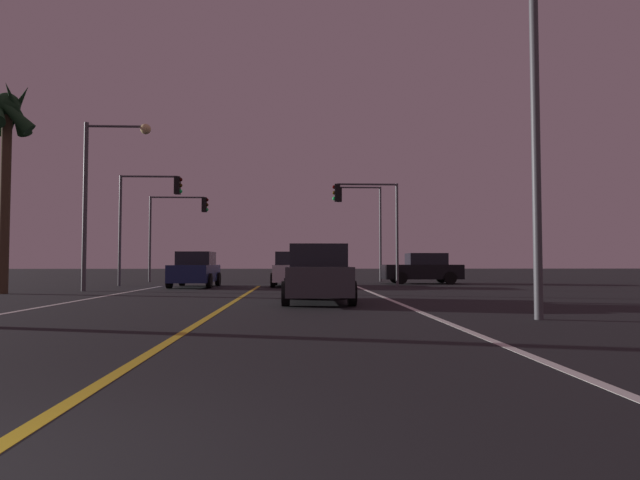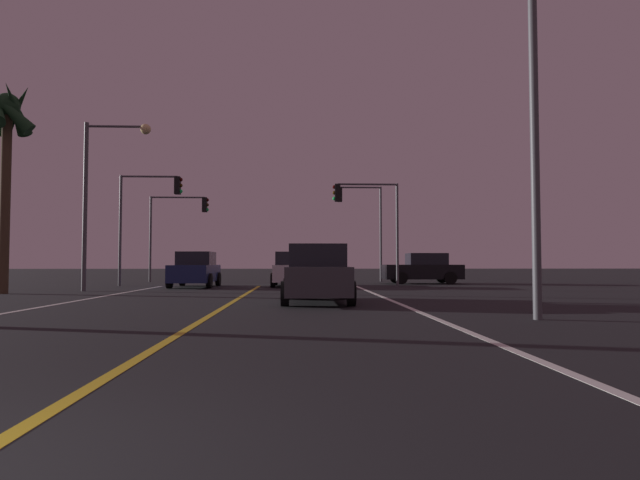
{
  "view_description": "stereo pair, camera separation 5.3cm",
  "coord_description": "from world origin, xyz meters",
  "px_view_note": "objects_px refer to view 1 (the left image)",
  "views": [
    {
      "loc": [
        1.9,
        -2.48,
        1.18
      ],
      "look_at": [
        2.93,
        21.34,
        2.19
      ],
      "focal_mm": 29.79,
      "sensor_mm": 36.0,
      "label": 1
    },
    {
      "loc": [
        1.96,
        -2.48,
        1.18
      ],
      "look_at": [
        2.93,
        21.34,
        2.19
      ],
      "focal_mm": 29.79,
      "sensor_mm": 36.0,
      "label": 2
    }
  ],
  "objects_px": {
    "car_lead_same_lane": "(317,275)",
    "traffic_light_near_right": "(366,209)",
    "car_crossing_side": "(423,269)",
    "traffic_light_far_right": "(360,212)",
    "traffic_light_near_left": "(150,204)",
    "street_lamp_left_mid": "(103,181)",
    "traffic_light_far_left": "(179,218)",
    "palm_tree_left_mid": "(7,125)",
    "street_lamp_right_near": "(507,94)",
    "car_oncoming": "(195,270)",
    "car_ahead_far": "(292,270)"
  },
  "relations": [
    {
      "from": "traffic_light_near_left",
      "to": "street_lamp_left_mid",
      "type": "height_order",
      "value": "street_lamp_left_mid"
    },
    {
      "from": "car_oncoming",
      "to": "car_lead_same_lane",
      "type": "xyz_separation_m",
      "value": [
        5.51,
        -10.18,
        0.0
      ]
    },
    {
      "from": "traffic_light_far_left",
      "to": "traffic_light_near_left",
      "type": "bearing_deg",
      "value": -92.74
    },
    {
      "from": "street_lamp_left_mid",
      "to": "car_oncoming",
      "type": "bearing_deg",
      "value": 48.41
    },
    {
      "from": "traffic_light_near_left",
      "to": "palm_tree_left_mid",
      "type": "bearing_deg",
      "value": -118.06
    },
    {
      "from": "traffic_light_near_right",
      "to": "car_crossing_side",
      "type": "bearing_deg",
      "value": -147.65
    },
    {
      "from": "traffic_light_far_left",
      "to": "street_lamp_right_near",
      "type": "bearing_deg",
      "value": -62.05
    },
    {
      "from": "car_crossing_side",
      "to": "street_lamp_left_mid",
      "type": "distance_m",
      "value": 17.16
    },
    {
      "from": "car_lead_same_lane",
      "to": "traffic_light_near_left",
      "type": "distance_m",
      "value": 14.5
    },
    {
      "from": "car_lead_same_lane",
      "to": "traffic_light_near_right",
      "type": "xyz_separation_m",
      "value": [
        2.95,
        11.55,
        3.13
      ]
    },
    {
      "from": "car_lead_same_lane",
      "to": "traffic_light_far_left",
      "type": "xyz_separation_m",
      "value": [
        -7.84,
        17.05,
        3.1
      ]
    },
    {
      "from": "car_oncoming",
      "to": "traffic_light_near_left",
      "type": "distance_m",
      "value": 4.45
    },
    {
      "from": "car_ahead_far",
      "to": "traffic_light_near_left",
      "type": "bearing_deg",
      "value": 83.95
    },
    {
      "from": "car_lead_same_lane",
      "to": "car_ahead_far",
      "type": "bearing_deg",
      "value": 4.44
    },
    {
      "from": "car_crossing_side",
      "to": "car_ahead_far",
      "type": "bearing_deg",
      "value": 22.29
    },
    {
      "from": "traffic_light_near_left",
      "to": "street_lamp_left_mid",
      "type": "relative_size",
      "value": 0.8
    },
    {
      "from": "car_lead_same_lane",
      "to": "palm_tree_left_mid",
      "type": "bearing_deg",
      "value": 67.45
    },
    {
      "from": "car_ahead_far",
      "to": "street_lamp_left_mid",
      "type": "xyz_separation_m",
      "value": [
        -7.85,
        -4.18,
        3.76
      ]
    },
    {
      "from": "street_lamp_right_near",
      "to": "palm_tree_left_mid",
      "type": "height_order",
      "value": "palm_tree_left_mid"
    },
    {
      "from": "car_ahead_far",
      "to": "car_crossing_side",
      "type": "bearing_deg",
      "value": -67.71
    },
    {
      "from": "car_lead_same_lane",
      "to": "traffic_light_far_left",
      "type": "relative_size",
      "value": 0.82
    },
    {
      "from": "traffic_light_near_right",
      "to": "traffic_light_far_right",
      "type": "relative_size",
      "value": 0.89
    },
    {
      "from": "street_lamp_right_near",
      "to": "palm_tree_left_mid",
      "type": "bearing_deg",
      "value": -32.18
    },
    {
      "from": "car_oncoming",
      "to": "car_lead_same_lane",
      "type": "bearing_deg",
      "value": 28.4
    },
    {
      "from": "car_crossing_side",
      "to": "traffic_light_far_right",
      "type": "bearing_deg",
      "value": -46.2
    },
    {
      "from": "car_oncoming",
      "to": "traffic_light_far_left",
      "type": "xyz_separation_m",
      "value": [
        -2.34,
        6.87,
        3.1
      ]
    },
    {
      "from": "traffic_light_near_right",
      "to": "palm_tree_left_mid",
      "type": "xyz_separation_m",
      "value": [
        -14.62,
        -6.7,
        2.49
      ]
    },
    {
      "from": "car_oncoming",
      "to": "car_crossing_side",
      "type": "relative_size",
      "value": 1.0
    },
    {
      "from": "car_oncoming",
      "to": "traffic_light_near_right",
      "type": "height_order",
      "value": "traffic_light_near_right"
    },
    {
      "from": "car_ahead_far",
      "to": "traffic_light_near_right",
      "type": "relative_size",
      "value": 0.81
    },
    {
      "from": "car_lead_same_lane",
      "to": "street_lamp_right_near",
      "type": "xyz_separation_m",
      "value": [
        3.8,
        -4.89,
        3.88
      ]
    },
    {
      "from": "car_lead_same_lane",
      "to": "traffic_light_near_right",
      "type": "distance_m",
      "value": 12.32
    },
    {
      "from": "car_oncoming",
      "to": "palm_tree_left_mid",
      "type": "relative_size",
      "value": 0.53
    },
    {
      "from": "car_crossing_side",
      "to": "street_lamp_right_near",
      "type": "relative_size",
      "value": 0.59
    },
    {
      "from": "car_lead_same_lane",
      "to": "street_lamp_right_near",
      "type": "relative_size",
      "value": 0.59
    },
    {
      "from": "car_crossing_side",
      "to": "traffic_light_far_left",
      "type": "xyz_separation_m",
      "value": [
        -14.29,
        3.28,
        3.1
      ]
    },
    {
      "from": "car_lead_same_lane",
      "to": "street_lamp_left_mid",
      "type": "distance_m",
      "value": 11.54
    },
    {
      "from": "traffic_light_far_right",
      "to": "traffic_light_far_left",
      "type": "height_order",
      "value": "traffic_light_far_right"
    },
    {
      "from": "car_crossing_side",
      "to": "traffic_light_far_right",
      "type": "relative_size",
      "value": 0.73
    },
    {
      "from": "car_lead_same_lane",
      "to": "traffic_light_far_right",
      "type": "xyz_separation_m",
      "value": [
        3.3,
        17.05,
        3.52
      ]
    },
    {
      "from": "car_ahead_far",
      "to": "car_lead_same_lane",
      "type": "height_order",
      "value": "same"
    },
    {
      "from": "street_lamp_right_near",
      "to": "street_lamp_left_mid",
      "type": "height_order",
      "value": "street_lamp_right_near"
    },
    {
      "from": "car_ahead_far",
      "to": "car_crossing_side",
      "type": "distance_m",
      "value": 7.87
    },
    {
      "from": "car_oncoming",
      "to": "traffic_light_near_right",
      "type": "distance_m",
      "value": 9.12
    },
    {
      "from": "car_ahead_far",
      "to": "traffic_light_far_left",
      "type": "bearing_deg",
      "value": 48.17
    },
    {
      "from": "traffic_light_near_right",
      "to": "traffic_light_far_left",
      "type": "distance_m",
      "value": 12.11
    },
    {
      "from": "car_oncoming",
      "to": "car_crossing_side",
      "type": "height_order",
      "value": "same"
    },
    {
      "from": "street_lamp_right_near",
      "to": "traffic_light_far_left",
      "type": "bearing_deg",
      "value": -62.05
    },
    {
      "from": "car_oncoming",
      "to": "car_ahead_far",
      "type": "bearing_deg",
      "value": 97.27
    },
    {
      "from": "car_lead_same_lane",
      "to": "palm_tree_left_mid",
      "type": "xyz_separation_m",
      "value": [
        -11.68,
        4.85,
        5.62
      ]
    }
  ]
}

